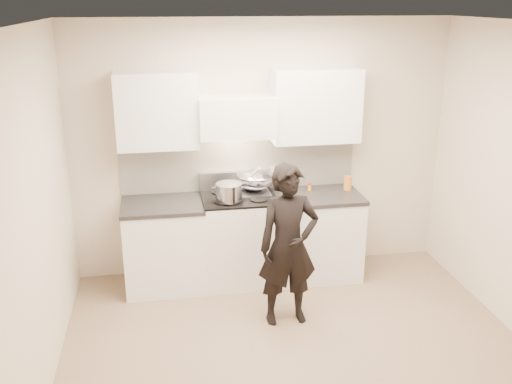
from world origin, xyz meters
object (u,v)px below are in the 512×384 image
(stove, at_px, (239,238))
(counter_right, at_px, (316,234))
(utensil_crock, at_px, (282,181))
(person, at_px, (288,246))
(wok, at_px, (256,180))

(stove, height_order, counter_right, stove)
(utensil_crock, relative_size, person, 0.19)
(wok, xyz_separation_m, utensil_crock, (0.31, 0.10, -0.06))
(wok, height_order, utensil_crock, wok)
(stove, bearing_deg, counter_right, 0.00)
(stove, xyz_separation_m, wok, (0.20, 0.14, 0.59))
(wok, distance_m, utensil_crock, 0.33)
(counter_right, relative_size, wok, 1.86)
(wok, bearing_deg, stove, -144.10)
(counter_right, relative_size, person, 0.61)
(stove, relative_size, utensil_crock, 3.40)
(counter_right, xyz_separation_m, person, (-0.51, -0.88, 0.30))
(stove, height_order, utensil_crock, utensil_crock)
(counter_right, height_order, utensil_crock, utensil_crock)
(wok, relative_size, utensil_crock, 1.75)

